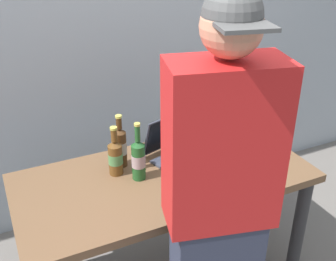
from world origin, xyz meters
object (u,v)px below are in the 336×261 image
object	(u,v)px
beer_bottle_amber	(138,159)
beer_bottle_brown	(115,156)
beer_bottle_green	(120,146)
person_figure	(218,216)
laptop	(179,149)

from	to	relation	value
beer_bottle_amber	beer_bottle_brown	size ratio (longest dim) A/B	1.16
beer_bottle_amber	beer_bottle_green	bearing A→B (deg)	104.75
beer_bottle_green	person_figure	size ratio (longest dim) A/B	0.17
laptop	person_figure	world-z (taller)	person_figure
beer_bottle_green	laptop	bearing A→B (deg)	-11.33
beer_bottle_amber	person_figure	xyz separation A→B (m)	(0.09, -0.59, 0.05)
beer_bottle_green	beer_bottle_brown	world-z (taller)	beer_bottle_green
laptop	beer_bottle_green	distance (m)	0.32
beer_bottle_brown	person_figure	xyz separation A→B (m)	(0.18, -0.68, 0.06)
beer_bottle_green	beer_bottle_amber	xyz separation A→B (m)	(0.04, -0.15, -0.00)
laptop	beer_bottle_amber	xyz separation A→B (m)	(-0.27, -0.09, 0.06)
laptop	beer_bottle_green	size ratio (longest dim) A/B	1.33
beer_bottle_green	beer_bottle_amber	bearing A→B (deg)	-75.25
beer_bottle_amber	laptop	bearing A→B (deg)	18.46
beer_bottle_green	beer_bottle_brown	distance (m)	0.08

